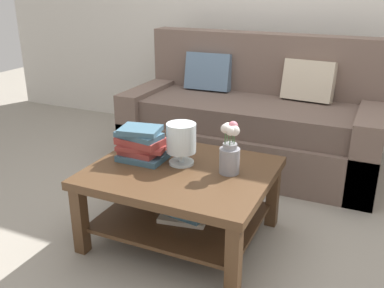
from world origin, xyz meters
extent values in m
plane|color=gray|center=(0.00, 0.00, 0.00)|extent=(10.00, 10.00, 0.00)
cube|color=brown|center=(0.00, 0.83, 0.18)|extent=(2.04, 0.90, 0.36)
cube|color=brown|center=(0.00, 0.80, 0.46)|extent=(1.80, 0.74, 0.20)
cube|color=brown|center=(0.00, 1.18, 0.71)|extent=(2.04, 0.20, 0.70)
cube|color=brown|center=(-0.92, 0.83, 0.30)|extent=(0.20, 0.90, 0.60)
cube|color=brown|center=(0.92, 0.83, 0.30)|extent=(0.20, 0.90, 0.60)
cube|color=slate|center=(-0.46, 1.04, 0.72)|extent=(0.41, 0.20, 0.34)
cube|color=beige|center=(0.41, 1.04, 0.72)|extent=(0.42, 0.22, 0.34)
cube|color=#4C331E|center=(-0.03, -0.41, 0.43)|extent=(1.03, 0.85, 0.05)
cube|color=#4C331E|center=(-0.49, -0.78, 0.20)|extent=(0.07, 0.07, 0.41)
cube|color=#4C331E|center=(0.43, -0.78, 0.20)|extent=(0.07, 0.07, 0.41)
cube|color=#4C331E|center=(-0.49, -0.03, 0.20)|extent=(0.07, 0.07, 0.41)
cube|color=#4C331E|center=(0.43, -0.03, 0.20)|extent=(0.07, 0.07, 0.41)
cube|color=#4C331E|center=(-0.03, -0.41, 0.14)|extent=(0.91, 0.73, 0.02)
cube|color=beige|center=(0.00, -0.43, 0.17)|extent=(0.31, 0.24, 0.03)
cube|color=#3D6075|center=(0.00, -0.41, 0.19)|extent=(0.31, 0.24, 0.03)
cube|color=#3D6075|center=(-0.30, -0.38, 0.48)|extent=(0.27, 0.21, 0.04)
cube|color=#993833|center=(-0.32, -0.38, 0.51)|extent=(0.24, 0.19, 0.03)
cube|color=#993833|center=(-0.30, -0.38, 0.54)|extent=(0.31, 0.22, 0.03)
cube|color=#993833|center=(-0.32, -0.38, 0.57)|extent=(0.29, 0.20, 0.04)
cube|color=#3D6075|center=(-0.32, -0.38, 0.61)|extent=(0.29, 0.19, 0.03)
cube|color=#3D6075|center=(-0.32, -0.37, 0.64)|extent=(0.26, 0.22, 0.03)
cylinder|color=silver|center=(-0.06, -0.34, 0.47)|extent=(0.15, 0.15, 0.02)
cylinder|color=silver|center=(-0.06, -0.34, 0.50)|extent=(0.04, 0.04, 0.06)
cylinder|color=silver|center=(-0.06, -0.34, 0.62)|extent=(0.17, 0.17, 0.17)
sphere|color=#2D333D|center=(-0.09, -0.34, 0.59)|extent=(0.04, 0.04, 0.04)
sphere|color=#993833|center=(-0.04, -0.33, 0.59)|extent=(0.06, 0.06, 0.06)
cylinder|color=gray|center=(0.24, -0.34, 0.53)|extent=(0.12, 0.12, 0.15)
cylinder|color=gray|center=(0.24, -0.34, 0.62)|extent=(0.08, 0.08, 0.03)
cylinder|color=#426638|center=(0.26, -0.34, 0.66)|extent=(0.01, 0.01, 0.06)
sphere|color=silver|center=(0.26, -0.34, 0.71)|extent=(0.06, 0.06, 0.06)
cylinder|color=#426638|center=(0.25, -0.32, 0.67)|extent=(0.01, 0.01, 0.08)
sphere|color=#C66B7A|center=(0.25, -0.32, 0.73)|extent=(0.06, 0.06, 0.06)
cylinder|color=#426638|center=(0.21, -0.32, 0.67)|extent=(0.01, 0.01, 0.07)
sphere|color=silver|center=(0.21, -0.32, 0.72)|extent=(0.05, 0.05, 0.05)
cylinder|color=#426638|center=(0.22, -0.36, 0.67)|extent=(0.01, 0.01, 0.07)
sphere|color=silver|center=(0.22, -0.36, 0.72)|extent=(0.05, 0.05, 0.05)
cylinder|color=#426638|center=(0.24, -0.36, 0.67)|extent=(0.01, 0.01, 0.06)
sphere|color=silver|center=(0.24, -0.36, 0.72)|extent=(0.05, 0.05, 0.05)
camera|label=1|loc=(0.97, -2.46, 1.49)|focal=40.49mm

